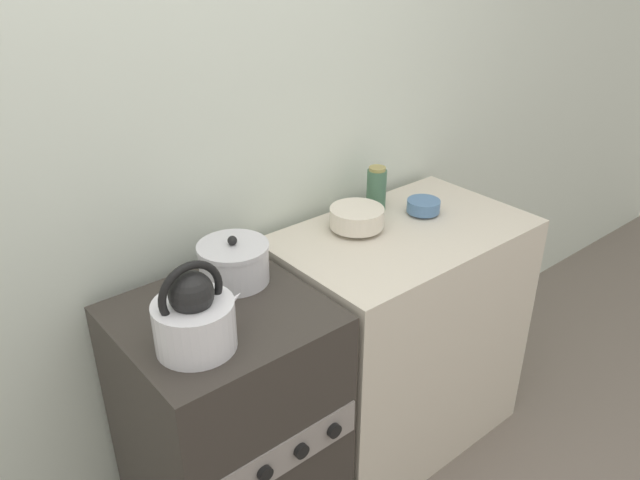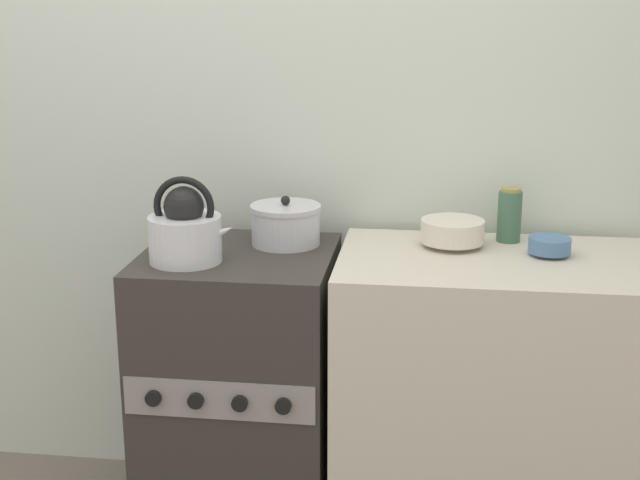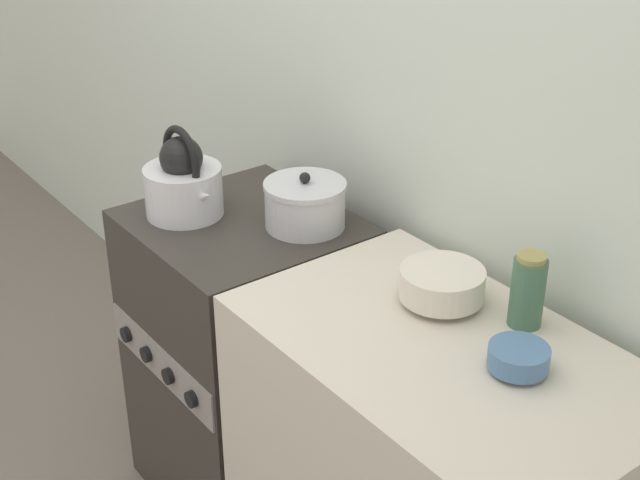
# 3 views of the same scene
# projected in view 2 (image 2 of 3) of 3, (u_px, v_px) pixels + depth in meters

# --- Properties ---
(wall_back) EXTENTS (7.00, 0.06, 2.50)m
(wall_back) POSITION_uv_depth(u_px,v_px,m) (259.00, 112.00, 2.81)
(wall_back) COLOR silver
(wall_back) RESTS_ON ground_plane
(stove) EXTENTS (0.55, 0.55, 0.89)m
(stove) POSITION_uv_depth(u_px,v_px,m) (241.00, 394.00, 2.69)
(stove) COLOR #332D28
(stove) RESTS_ON ground_plane
(counter) EXTENTS (0.89, 0.55, 0.90)m
(counter) POSITION_uv_depth(u_px,v_px,m) (490.00, 405.00, 2.61)
(counter) COLOR beige
(counter) RESTS_ON ground_plane
(kettle) EXTENTS (0.25, 0.20, 0.24)m
(kettle) POSITION_uv_depth(u_px,v_px,m) (186.00, 230.00, 2.47)
(kettle) COLOR silver
(kettle) RESTS_ON stove
(cooking_pot) EXTENTS (0.21, 0.21, 0.15)m
(cooking_pot) POSITION_uv_depth(u_px,v_px,m) (286.00, 224.00, 2.65)
(cooking_pot) COLOR silver
(cooking_pot) RESTS_ON stove
(enamel_bowl) EXTENTS (0.18, 0.18, 0.08)m
(enamel_bowl) POSITION_uv_depth(u_px,v_px,m) (453.00, 231.00, 2.59)
(enamel_bowl) COLOR beige
(enamel_bowl) RESTS_ON counter
(small_ceramic_bowl) EXTENTS (0.12, 0.12, 0.05)m
(small_ceramic_bowl) POSITION_uv_depth(u_px,v_px,m) (549.00, 245.00, 2.51)
(small_ceramic_bowl) COLOR #4C729E
(small_ceramic_bowl) RESTS_ON counter
(storage_jar) EXTENTS (0.07, 0.07, 0.16)m
(storage_jar) POSITION_uv_depth(u_px,v_px,m) (509.00, 215.00, 2.63)
(storage_jar) COLOR #3F664C
(storage_jar) RESTS_ON counter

